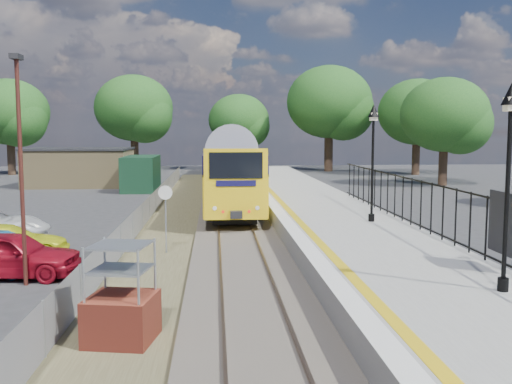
{
  "coord_description": "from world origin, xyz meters",
  "views": [
    {
      "loc": [
        -0.87,
        -15.95,
        4.42
      ],
      "look_at": [
        0.78,
        7.02,
        2.0
      ],
      "focal_mm": 40.0,
      "sensor_mm": 36.0,
      "label": 1
    }
  ],
  "objects": [
    {
      "name": "wire_fence",
      "position": [
        -4.2,
        12.0,
        0.6
      ],
      "size": [
        0.06,
        52.0,
        1.2
      ],
      "color": "#999EA3",
      "rests_on": "ground"
    },
    {
      "name": "train",
      "position": [
        0.0,
        28.31,
        2.34
      ],
      "size": [
        2.82,
        40.83,
        3.51
      ],
      "color": "yellow",
      "rests_on": "ground"
    },
    {
      "name": "platform_edge",
      "position": [
        2.14,
        8.0,
        0.9
      ],
      "size": [
        0.9,
        70.0,
        0.01
      ],
      "color": "silver",
      "rests_on": "platform"
    },
    {
      "name": "track_bed",
      "position": [
        -0.47,
        9.67,
        0.09
      ],
      "size": [
        5.9,
        80.0,
        0.29
      ],
      "color": "#473F38",
      "rests_on": "ground"
    },
    {
      "name": "palisade_fence",
      "position": [
        6.55,
        2.24,
        1.84
      ],
      "size": [
        0.12,
        26.0,
        2.0
      ],
      "color": "black",
      "rests_on": "platform"
    },
    {
      "name": "outbuilding",
      "position": [
        -10.91,
        31.21,
        1.52
      ],
      "size": [
        10.8,
        10.1,
        3.12
      ],
      "color": "#998456",
      "rests_on": "ground"
    },
    {
      "name": "victorian_lamp_north",
      "position": [
        5.3,
        6.0,
        4.3
      ],
      "size": [
        0.44,
        0.44,
        4.6
      ],
      "color": "black",
      "rests_on": "platform"
    },
    {
      "name": "car_red",
      "position": [
        -7.12,
        1.57,
        0.72
      ],
      "size": [
        4.32,
        2.0,
        1.43
      ],
      "primitive_type": "imported",
      "rotation": [
        0.0,
        0.0,
        1.5
      ],
      "color": "maroon",
      "rests_on": "ground"
    },
    {
      "name": "brick_plinth",
      "position": [
        -2.84,
        -4.2,
        1.03
      ],
      "size": [
        1.56,
        1.56,
        2.15
      ],
      "rotation": [
        0.0,
        0.0,
        -0.19
      ],
      "color": "maroon",
      "rests_on": "ground"
    },
    {
      "name": "car_yellow",
      "position": [
        -8.13,
        4.15,
        0.61
      ],
      "size": [
        4.46,
        2.52,
        1.22
      ],
      "primitive_type": "imported",
      "rotation": [
        0.0,
        0.0,
        1.77
      ],
      "color": "yellow",
      "rests_on": "ground"
    },
    {
      "name": "tree_line",
      "position": [
        1.4,
        42.0,
        6.61
      ],
      "size": [
        56.8,
        43.8,
        11.88
      ],
      "color": "#332319",
      "rests_on": "ground"
    },
    {
      "name": "victorian_lamp_south",
      "position": [
        5.5,
        -4.0,
        4.3
      ],
      "size": [
        0.44,
        0.44,
        4.6
      ],
      "color": "black",
      "rests_on": "platform"
    },
    {
      "name": "speed_sign",
      "position": [
        -2.66,
        4.54,
        1.69
      ],
      "size": [
        0.51,
        0.11,
        2.52
      ],
      "rotation": [
        0.0,
        0.0,
        -0.06
      ],
      "color": "#999EA3",
      "rests_on": "ground"
    },
    {
      "name": "carpark_lamp",
      "position": [
        -6.37,
        0.64,
        3.78
      ],
      "size": [
        0.25,
        0.5,
        6.58
      ],
      "color": "#461D17",
      "rests_on": "ground"
    },
    {
      "name": "platform",
      "position": [
        4.2,
        8.0,
        0.45
      ],
      "size": [
        5.0,
        70.0,
        0.9
      ],
      "primitive_type": "cube",
      "color": "gray",
      "rests_on": "ground"
    },
    {
      "name": "ground",
      "position": [
        0.0,
        0.0,
        0.0
      ],
      "size": [
        120.0,
        120.0,
        0.0
      ],
      "primitive_type": "plane",
      "color": "#2D2D30",
      "rests_on": "ground"
    }
  ]
}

